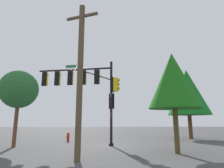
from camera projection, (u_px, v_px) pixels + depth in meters
ground_plane at (111, 146)px, 14.48m from camera, size 120.00×120.00×0.00m
signal_pole_assembly at (87, 85)px, 15.81m from camera, size 6.86×2.12×6.65m
utility_pole at (80, 75)px, 9.46m from camera, size 1.69×0.85×7.83m
fire_hydrant at (68, 137)px, 17.88m from camera, size 0.33×0.24×0.83m
tree_near at (19, 90)px, 14.50m from camera, size 2.86×2.86×5.65m
tree_mid at (173, 80)px, 11.74m from camera, size 3.13×3.13×6.03m
tree_far at (188, 92)px, 21.58m from camera, size 4.63×4.63×7.68m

